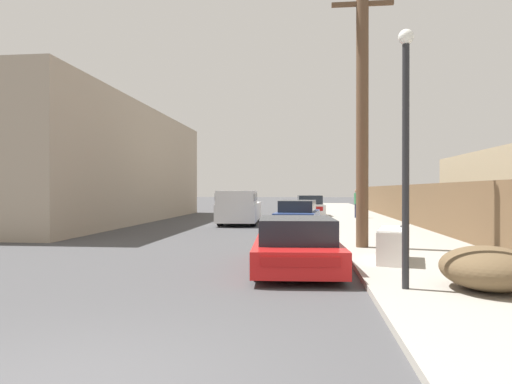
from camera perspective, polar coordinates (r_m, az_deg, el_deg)
sidewalk_curb at (r=27.39m, az=13.00°, el=-3.40°), size 4.20×63.00×0.12m
discarded_fridge at (r=11.30m, az=16.71°, el=-6.34°), size 1.01×1.87×0.81m
parked_sports_car_red at (r=10.47m, az=5.04°, el=-6.65°), size 2.12×4.55×1.19m
car_parked_mid at (r=21.51m, az=5.28°, el=-2.90°), size 2.14×4.76×1.32m
car_parked_far at (r=30.41m, az=6.70°, el=-1.87°), size 2.02×4.31×1.44m
pickup_truck at (r=23.97m, az=-2.12°, el=-1.94°), size 2.23×5.62×1.76m
utility_pole at (r=14.01m, az=13.15°, el=10.02°), size 1.80×0.36×7.97m
street_lamp at (r=8.23m, az=18.21°, el=6.50°), size 0.26×0.26×4.43m
brush_pile at (r=8.73m, az=27.01°, el=-8.46°), size 1.55×1.78×0.74m
wooden_fence at (r=26.98m, az=17.29°, el=-1.25°), size 0.08×41.84×1.95m
building_left_block at (r=27.87m, az=-19.59°, el=3.16°), size 7.00×20.89×6.44m
pedestrian at (r=28.23m, az=12.50°, el=-1.34°), size 0.34×0.34×1.75m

